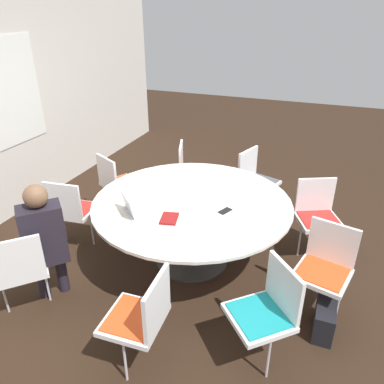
{
  "coord_description": "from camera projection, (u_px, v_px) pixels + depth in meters",
  "views": [
    {
      "loc": [
        -3.12,
        -1.2,
        2.53
      ],
      "look_at": [
        0.0,
        0.0,
        0.84
      ],
      "focal_mm": 35.0,
      "sensor_mm": 36.0,
      "label": 1
    }
  ],
  "objects": [
    {
      "name": "spiral_notebook",
      "position": [
        169.0,
        218.0,
        3.46
      ],
      "size": [
        0.24,
        0.19,
        0.02
      ],
      "color": "maroon",
      "rests_on": "conference_table"
    },
    {
      "name": "person_0",
      "position": [
        44.0,
        236.0,
        3.28
      ],
      "size": [
        0.41,
        0.41,
        1.2
      ],
      "rotation": [
        0.0,
        0.0,
        5.51
      ],
      "color": "#231E28",
      "rests_on": "ground_plane"
    },
    {
      "name": "handbag",
      "position": [
        324.0,
        319.0,
        3.16
      ],
      "size": [
        0.36,
        0.16,
        0.28
      ],
      "color": "black",
      "rests_on": "ground_plane"
    },
    {
      "name": "cell_phone",
      "position": [
        225.0,
        211.0,
        3.6
      ],
      "size": [
        0.16,
        0.12,
        0.01
      ],
      "color": "black",
      "rests_on": "conference_table"
    },
    {
      "name": "laptop",
      "position": [
        134.0,
        208.0,
        3.54
      ],
      "size": [
        0.38,
        0.38,
        0.21
      ],
      "rotation": [
        0.0,
        0.0,
        0.8
      ],
      "color": "silver",
      "rests_on": "conference_table"
    },
    {
      "name": "chair_5",
      "position": [
        255.0,
        177.0,
        4.87
      ],
      "size": [
        0.55,
        0.54,
        0.85
      ],
      "rotation": [
        0.0,
        0.0,
        9.1
      ],
      "color": "white",
      "rests_on": "ground_plane"
    },
    {
      "name": "ground_plane",
      "position": [
        192.0,
        260.0,
        4.12
      ],
      "size": [
        16.0,
        16.0,
        0.0
      ],
      "primitive_type": "plane",
      "color": "black"
    },
    {
      "name": "chair_2",
      "position": [
        267.0,
        307.0,
        2.78
      ],
      "size": [
        0.61,
        0.61,
        0.85
      ],
      "rotation": [
        0.0,
        0.0,
        7.02
      ],
      "color": "white",
      "rests_on": "ground_plane"
    },
    {
      "name": "chair_8",
      "position": [
        71.0,
        207.0,
        4.14
      ],
      "size": [
        0.47,
        0.48,
        0.85
      ],
      "rotation": [
        0.0,
        0.0,
        11.11
      ],
      "color": "white",
      "rests_on": "ground_plane"
    },
    {
      "name": "chair_0",
      "position": [
        19.0,
        266.0,
        3.21
      ],
      "size": [
        0.61,
        0.61,
        0.85
      ],
      "rotation": [
        0.0,
        0.0,
        5.51
      ],
      "color": "white",
      "rests_on": "ground_plane"
    },
    {
      "name": "conference_table",
      "position": [
        192.0,
        211.0,
        3.85
      ],
      "size": [
        2.02,
        2.02,
        0.74
      ],
      "color": "#333333",
      "rests_on": "ground_plane"
    },
    {
      "name": "chair_6",
      "position": [
        190.0,
        168.0,
        5.12
      ],
      "size": [
        0.55,
        0.54,
        0.85
      ],
      "rotation": [
        0.0,
        0.0,
        9.76
      ],
      "color": "white",
      "rests_on": "ground_plane"
    },
    {
      "name": "chair_4",
      "position": [
        318.0,
        212.0,
        4.05
      ],
      "size": [
        0.57,
        0.58,
        0.85
      ],
      "rotation": [
        0.0,
        0.0,
        8.29
      ],
      "color": "white",
      "rests_on": "ground_plane"
    },
    {
      "name": "chair_1",
      "position": [
        142.0,
        314.0,
        2.72
      ],
      "size": [
        0.46,
        0.44,
        0.85
      ],
      "rotation": [
        0.0,
        0.0,
        6.33
      ],
      "color": "white",
      "rests_on": "ground_plane"
    },
    {
      "name": "chair_7",
      "position": [
        117.0,
        181.0,
        4.77
      ],
      "size": [
        0.58,
        0.58,
        0.85
      ],
      "rotation": [
        0.0,
        0.0,
        10.52
      ],
      "color": "white",
      "rests_on": "ground_plane"
    },
    {
      "name": "chair_3",
      "position": [
        325.0,
        264.0,
        3.24
      ],
      "size": [
        0.51,
        0.53,
        0.85
      ],
      "rotation": [
        0.0,
        0.0,
        7.61
      ],
      "color": "white",
      "rests_on": "ground_plane"
    }
  ]
}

